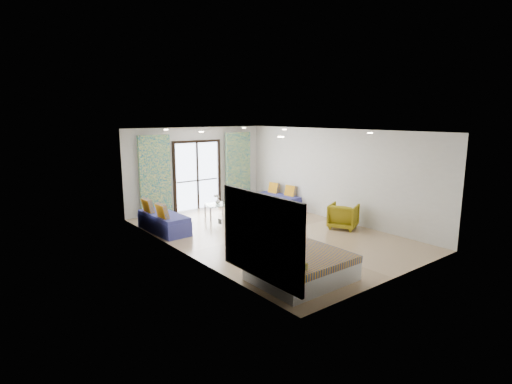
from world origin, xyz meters
TOP-DOWN VIEW (x-y plane):
  - floor at (0.00, 0.00)m, footprint 5.00×7.50m
  - ceiling at (0.00, 0.00)m, footprint 5.00×7.50m
  - wall_back at (0.00, 3.75)m, footprint 5.00×0.01m
  - wall_front at (0.00, -3.75)m, footprint 5.00×0.01m
  - wall_left at (-2.50, 0.00)m, footprint 0.01×7.50m
  - wall_right at (2.50, 0.00)m, footprint 0.01×7.50m
  - balcony_door at (0.00, 3.72)m, footprint 1.76×0.08m
  - balcony_rail at (0.00, 3.73)m, footprint 1.52×0.03m
  - curtain_left at (-1.55, 3.57)m, footprint 1.00×0.10m
  - curtain_right at (1.55, 3.57)m, footprint 1.00×0.10m
  - downlight_a at (-1.40, -2.00)m, footprint 0.12×0.12m
  - downlight_b at (1.40, -2.00)m, footprint 0.12×0.12m
  - downlight_c at (-1.40, 1.00)m, footprint 0.12×0.12m
  - downlight_d at (1.40, 1.00)m, footprint 0.12×0.12m
  - downlight_e at (-1.40, 3.00)m, footprint 0.12×0.12m
  - downlight_f at (1.40, 3.00)m, footprint 0.12×0.12m
  - headboard at (-2.46, -2.70)m, footprint 0.06×2.10m
  - switch_plate at (-2.47, -1.45)m, footprint 0.02×0.10m
  - bed at (-1.47, -2.70)m, footprint 1.77×1.44m
  - daybed_left at (-2.12, 1.90)m, footprint 0.76×1.80m
  - daybed_right at (2.11, 2.09)m, footprint 0.79×1.69m
  - coffee_table at (-0.21, 2.24)m, footprint 0.79×0.79m
  - vase at (-0.13, 2.29)m, footprint 0.18×0.19m
  - armchair at (1.95, -0.86)m, footprint 0.93×0.95m

SIDE VIEW (x-z plane):
  - floor at x=0.00m, z-range -0.01..0.01m
  - daybed_right at x=2.11m, z-range -0.15..0.65m
  - bed at x=-1.47m, z-range -0.05..0.56m
  - daybed_left at x=-2.12m, z-range -0.17..0.71m
  - armchair at x=1.95m, z-range 0.00..0.75m
  - coffee_table at x=-0.21m, z-range 0.01..0.76m
  - vase at x=-0.13m, z-range 0.43..0.59m
  - balcony_rail at x=0.00m, z-range 0.93..0.97m
  - headboard at x=-2.46m, z-range 0.30..1.80m
  - switch_plate at x=-2.47m, z-range 1.00..1.10m
  - curtain_left at x=-1.55m, z-range 0.00..2.50m
  - curtain_right at x=1.55m, z-range 0.00..2.50m
  - balcony_door at x=0.00m, z-range 0.12..2.40m
  - wall_back at x=0.00m, z-range 0.00..2.70m
  - wall_front at x=0.00m, z-range 0.00..2.70m
  - wall_left at x=-2.50m, z-range 0.00..2.70m
  - wall_right at x=2.50m, z-range 0.00..2.70m
  - downlight_a at x=-1.40m, z-range 2.66..2.68m
  - downlight_b at x=1.40m, z-range 2.66..2.68m
  - downlight_c at x=-1.40m, z-range 2.66..2.68m
  - downlight_d at x=1.40m, z-range 2.66..2.68m
  - downlight_e at x=-1.40m, z-range 2.66..2.68m
  - downlight_f at x=1.40m, z-range 2.66..2.68m
  - ceiling at x=0.00m, z-range 2.70..2.71m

